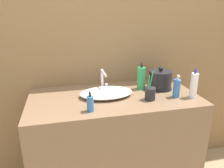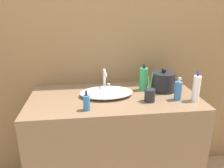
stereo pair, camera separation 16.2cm
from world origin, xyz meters
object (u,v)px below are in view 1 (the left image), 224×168
at_px(faucet, 103,78).
at_px(mouthwash_bottle, 141,78).
at_px(hand_cream_bottle, 194,85).
at_px(shampoo_bottle, 90,103).
at_px(toothbrush_cup, 150,94).
at_px(electric_kettle, 160,80).
at_px(lotion_bottle, 177,88).

distance_m(faucet, mouthwash_bottle, 0.31).
height_order(mouthwash_bottle, hand_cream_bottle, hand_cream_bottle).
bearing_deg(faucet, shampoo_bottle, -113.26).
bearing_deg(toothbrush_cup, mouthwash_bottle, 86.88).
bearing_deg(toothbrush_cup, hand_cream_bottle, -5.25).
height_order(electric_kettle, hand_cream_bottle, hand_cream_bottle).
bearing_deg(shampoo_bottle, mouthwash_bottle, 34.27).
bearing_deg(hand_cream_bottle, shampoo_bottle, -175.79).
bearing_deg(hand_cream_bottle, lotion_bottle, 164.27).
height_order(electric_kettle, shampoo_bottle, electric_kettle).
height_order(faucet, electric_kettle, electric_kettle).
relative_size(electric_kettle, mouthwash_bottle, 0.89).
xyz_separation_m(lotion_bottle, shampoo_bottle, (-0.66, -0.09, -0.01)).
distance_m(electric_kettle, mouthwash_bottle, 0.16).
height_order(toothbrush_cup, lotion_bottle, toothbrush_cup).
distance_m(faucet, lotion_bottle, 0.57).
height_order(toothbrush_cup, mouthwash_bottle, mouthwash_bottle).
bearing_deg(mouthwash_bottle, lotion_bottle, -48.53).
bearing_deg(hand_cream_bottle, faucet, 153.50).
relative_size(electric_kettle, hand_cream_bottle, 0.88).
distance_m(electric_kettle, toothbrush_cup, 0.26).
relative_size(faucet, lotion_bottle, 1.00).
relative_size(faucet, hand_cream_bottle, 0.75).
height_order(lotion_bottle, mouthwash_bottle, mouthwash_bottle).
height_order(electric_kettle, mouthwash_bottle, mouthwash_bottle).
distance_m(toothbrush_cup, hand_cream_bottle, 0.33).
distance_m(faucet, toothbrush_cup, 0.41).
bearing_deg(electric_kettle, hand_cream_bottle, -55.53).
bearing_deg(electric_kettle, mouthwash_bottle, 170.98).
bearing_deg(hand_cream_bottle, mouthwash_bottle, 140.85).
xyz_separation_m(faucet, mouthwash_bottle, (0.30, -0.05, -0.00)).
xyz_separation_m(shampoo_bottle, mouthwash_bottle, (0.46, 0.31, 0.04)).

